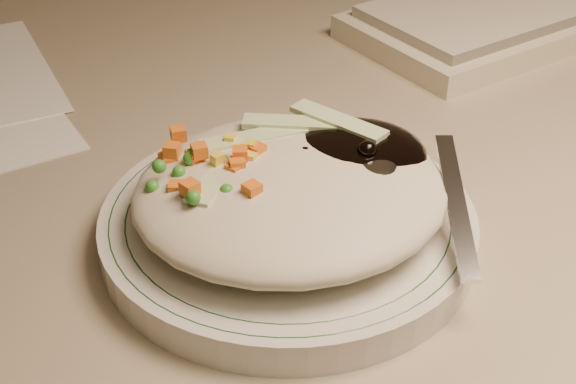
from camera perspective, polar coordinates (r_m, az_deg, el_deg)
name	(u,v)px	position (r m, az deg, el deg)	size (l,w,h in m)	color
desk	(307,297)	(0.77, 1.38, -7.44)	(1.40, 0.70, 0.74)	gray
plate	(288,226)	(0.50, 0.00, -2.46)	(0.23, 0.23, 0.02)	silver
plate_rim	(288,213)	(0.50, 0.00, -1.53)	(0.22, 0.22, 0.00)	#144723
meal	(295,184)	(0.48, 0.51, 0.60)	(0.21, 0.19, 0.05)	beige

